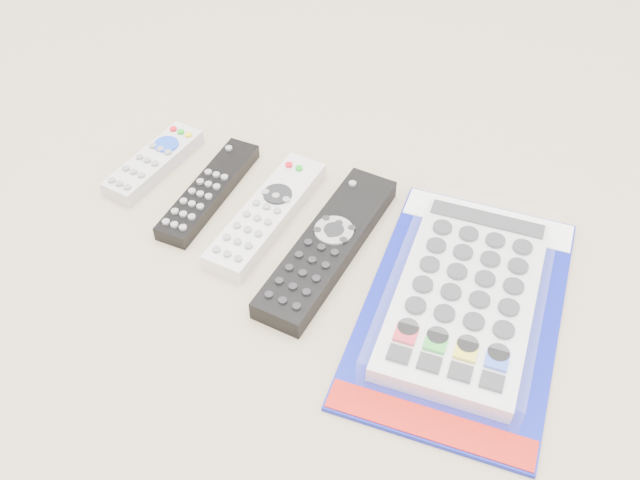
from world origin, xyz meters
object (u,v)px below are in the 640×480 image
at_px(remote_slim_black, 209,191).
at_px(remote_large_black, 328,246).
at_px(remote_small_grey, 154,162).
at_px(remote_silver_dvd, 267,214).
at_px(jumbo_remote_packaged, 466,295).

height_order(remote_slim_black, remote_large_black, remote_large_black).
bearing_deg(remote_large_black, remote_small_grey, 174.08).
bearing_deg(remote_silver_dvd, remote_slim_black, 177.93).
xyz_separation_m(remote_large_black, jumbo_remote_packaged, (0.16, -0.02, 0.01)).
bearing_deg(remote_large_black, remote_slim_black, 174.70).
distance_m(remote_small_grey, remote_silver_dvd, 0.17).
bearing_deg(jumbo_remote_packaged, remote_small_grey, 168.05).
xyz_separation_m(remote_slim_black, jumbo_remote_packaged, (0.33, -0.05, 0.01)).
bearing_deg(remote_small_grey, remote_silver_dvd, -1.81).
xyz_separation_m(remote_small_grey, remote_large_black, (0.26, -0.05, 0.00)).
xyz_separation_m(remote_small_grey, remote_silver_dvd, (0.17, -0.03, 0.00)).
relative_size(remote_silver_dvd, jumbo_remote_packaged, 0.61).
relative_size(remote_slim_black, remote_silver_dvd, 0.89).
bearing_deg(remote_small_grey, remote_large_black, -3.22).
relative_size(remote_large_black, jumbo_remote_packaged, 0.74).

